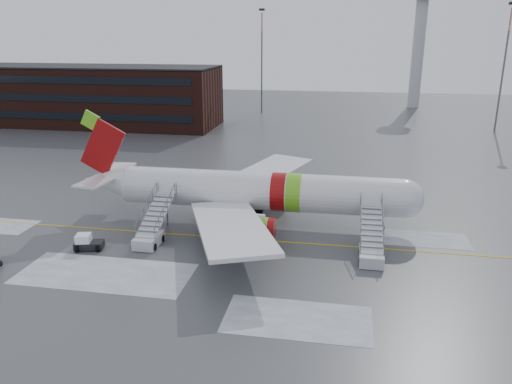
% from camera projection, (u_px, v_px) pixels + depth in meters
% --- Properties ---
extents(ground, '(260.00, 260.00, 0.00)m').
position_uv_depth(ground, '(210.00, 233.00, 48.68)').
color(ground, '#494C4F').
rests_on(ground, ground).
extents(airliner, '(35.03, 32.97, 11.18)m').
position_uv_depth(airliner, '(250.00, 191.00, 50.17)').
color(airliner, white).
rests_on(airliner, ground).
extents(airstair_fwd, '(2.05, 7.70, 3.48)m').
position_uv_depth(airstair_fwd, '(371.00, 247.00, 42.76)').
color(airstair_fwd, '#BABCC2').
rests_on(airstair_fwd, ground).
extents(airstair_aft, '(2.05, 7.70, 3.48)m').
position_uv_depth(airstair_aft, '(151.00, 232.00, 46.11)').
color(airstair_aft, silver).
rests_on(airstair_aft, ground).
extents(pushback_tug, '(2.73, 2.30, 1.42)m').
position_uv_depth(pushback_tug, '(87.00, 243.00, 44.76)').
color(pushback_tug, black).
rests_on(pushback_tug, ground).
extents(terminal_building, '(62.00, 16.11, 12.30)m').
position_uv_depth(terminal_building, '(72.00, 95.00, 105.99)').
color(terminal_building, '#3F1E16').
rests_on(terminal_building, ground).
extents(control_tower, '(6.40, 6.40, 30.00)m').
position_uv_depth(control_tower, '(420.00, 33.00, 127.10)').
color(control_tower, '#B2B5BA').
rests_on(control_tower, ground).
extents(light_mast_far_ne, '(1.20, 1.20, 24.25)m').
position_uv_depth(light_mast_far_ne, '(505.00, 60.00, 95.60)').
color(light_mast_far_ne, '#595B60').
rests_on(light_mast_far_ne, ground).
extents(light_mast_far_n, '(1.20, 1.20, 24.25)m').
position_uv_depth(light_mast_far_n, '(262.00, 55.00, 119.04)').
color(light_mast_far_n, '#595B60').
rests_on(light_mast_far_n, ground).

